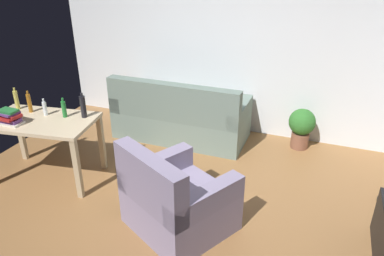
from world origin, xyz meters
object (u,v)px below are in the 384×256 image
object	(u,v)px
bottle_squat	(16,100)
bottle_clear	(45,108)
bottle_green	(64,109)
book_stack	(10,117)
couch	(180,118)
armchair	(175,201)
desk	(42,128)
potted_plant	(302,126)
bottle_amber	(29,103)
bottle_dark	(83,106)

from	to	relation	value
bottle_squat	bottle_clear	bearing A→B (deg)	-3.56
bottle_green	book_stack	xyz separation A→B (m)	(-0.44, -0.37, -0.02)
couch	armchair	world-z (taller)	same
book_stack	bottle_squat	bearing A→B (deg)	123.72
bottle_clear	desk	bearing A→B (deg)	-76.65
potted_plant	book_stack	world-z (taller)	book_stack
bottle_amber	bottle_green	xyz separation A→B (m)	(0.47, 0.03, -0.02)
potted_plant	bottle_dark	size ratio (longest dim) A/B	1.92
armchair	bottle_clear	bearing A→B (deg)	14.88
bottle_amber	bottle_dark	world-z (taller)	bottle_dark
bottle_clear	bottle_green	size ratio (longest dim) A/B	0.87
book_stack	armchair	bearing A→B (deg)	-2.95
potted_plant	bottle_squat	size ratio (longest dim) A/B	2.10
bottle_squat	bottle_clear	distance (m)	0.44
bottle_green	potted_plant	bearing A→B (deg)	33.17
desk	armchair	bearing A→B (deg)	-18.39
potted_plant	bottle_dark	world-z (taller)	bottle_dark
book_stack	desk	bearing A→B (deg)	43.48
potted_plant	armchair	world-z (taller)	armchair
book_stack	bottle_clear	bearing A→B (deg)	60.10
book_stack	potted_plant	bearing A→B (deg)	34.28
desk	armchair	size ratio (longest dim) A/B	1.08
potted_plant	bottle_squat	distance (m)	3.67
bottle_squat	book_stack	distance (m)	0.44
bottle_clear	bottle_amber	bearing A→B (deg)	177.69
desk	bottle_green	distance (m)	0.34
bottle_squat	book_stack	bearing A→B (deg)	-56.28
bottle_squat	book_stack	size ratio (longest dim) A/B	0.98
bottle_clear	armchair	bearing A→B (deg)	-13.59
potted_plant	book_stack	size ratio (longest dim) A/B	2.06
bottle_green	book_stack	bearing A→B (deg)	-139.86
bottle_amber	bottle_clear	distance (m)	0.23
bottle_dark	bottle_green	bearing A→B (deg)	-160.41
bottle_squat	armchair	bearing A→B (deg)	-11.69
armchair	bottle_dark	bearing A→B (deg)	6.52
armchair	bottle_green	bearing A→B (deg)	11.70
desk	potted_plant	size ratio (longest dim) A/B	2.26
bottle_clear	bottle_green	world-z (taller)	bottle_green
desk	bottle_squat	bearing A→B (deg)	153.52
bottle_green	bottle_dark	world-z (taller)	bottle_dark
bottle_dark	armchair	bearing A→B (deg)	-21.95
couch	bottle_clear	xyz separation A→B (m)	(-1.12, -1.38, 0.54)
potted_plant	desk	bearing A→B (deg)	-146.57
potted_plant	bottle_green	distance (m)	3.08
bottle_dark	book_stack	size ratio (longest dim) A/B	1.07
couch	potted_plant	xyz separation A→B (m)	(1.67, 0.31, 0.02)
couch	bottle_amber	distance (m)	2.01
desk	bottle_clear	bearing A→B (deg)	94.94
bottle_clear	bottle_squat	bearing A→B (deg)	176.44
couch	potted_plant	bearing A→B (deg)	-169.38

